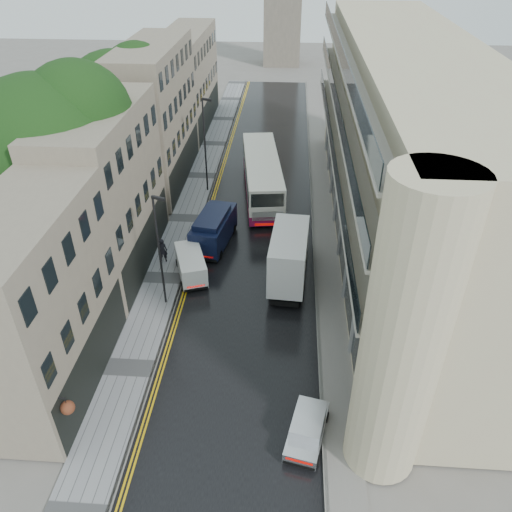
% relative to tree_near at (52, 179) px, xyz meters
% --- Properties ---
extents(road, '(9.00, 85.00, 0.02)m').
position_rel_tree_near_xyz_m(road, '(12.50, 7.50, -6.94)').
color(road, black).
rests_on(road, ground).
extents(left_sidewalk, '(2.70, 85.00, 0.12)m').
position_rel_tree_near_xyz_m(left_sidewalk, '(6.65, 7.50, -6.89)').
color(left_sidewalk, gray).
rests_on(left_sidewalk, ground).
extents(right_sidewalk, '(1.80, 85.00, 0.12)m').
position_rel_tree_near_xyz_m(right_sidewalk, '(17.90, 7.50, -6.89)').
color(right_sidewalk, slate).
rests_on(right_sidewalk, ground).
extents(old_shop_row, '(4.50, 56.00, 12.00)m').
position_rel_tree_near_xyz_m(old_shop_row, '(3.05, 10.00, -0.95)').
color(old_shop_row, gray).
rests_on(old_shop_row, ground).
extents(modern_block, '(8.00, 40.00, 14.00)m').
position_rel_tree_near_xyz_m(modern_block, '(22.80, 6.00, 0.05)').
color(modern_block, '#C5BA92').
rests_on(modern_block, ground).
extents(tree_near, '(10.56, 10.56, 13.89)m').
position_rel_tree_near_xyz_m(tree_near, '(0.00, 0.00, 0.00)').
color(tree_near, black).
rests_on(tree_near, ground).
extents(tree_far, '(9.24, 9.24, 12.46)m').
position_rel_tree_near_xyz_m(tree_far, '(0.30, 13.00, -0.72)').
color(tree_far, black).
rests_on(tree_far, ground).
extents(cream_bus, '(4.43, 12.82, 3.43)m').
position_rel_tree_near_xyz_m(cream_bus, '(11.73, 8.83, -5.21)').
color(cream_bus, white).
rests_on(cream_bus, road).
extents(white_lorry, '(2.77, 7.66, 3.95)m').
position_rel_tree_near_xyz_m(white_lorry, '(14.02, -1.82, -4.95)').
color(white_lorry, silver).
rests_on(white_lorry, road).
extents(silver_hatchback, '(2.27, 3.77, 1.32)m').
position_rel_tree_near_xyz_m(silver_hatchback, '(15.28, -13.87, -6.27)').
color(silver_hatchback, silver).
rests_on(silver_hatchback, road).
extents(white_van, '(2.86, 4.25, 1.77)m').
position_rel_tree_near_xyz_m(white_van, '(8.20, -1.83, -6.04)').
color(white_van, white).
rests_on(white_van, road).
extents(navy_van, '(3.00, 5.67, 2.75)m').
position_rel_tree_near_xyz_m(navy_van, '(8.20, 2.22, -5.55)').
color(navy_van, black).
rests_on(navy_van, road).
extents(pedestrian, '(0.72, 0.52, 1.86)m').
position_rel_tree_near_xyz_m(pedestrian, '(6.19, 1.19, -5.90)').
color(pedestrian, black).
rests_on(pedestrian, left_sidewalk).
extents(lamp_post_near, '(0.87, 0.47, 7.59)m').
position_rel_tree_near_xyz_m(lamp_post_near, '(7.36, -3.37, -3.03)').
color(lamp_post_near, black).
rests_on(lamp_post_near, left_sidewalk).
extents(lamp_post_far, '(0.94, 0.54, 8.29)m').
position_rel_tree_near_xyz_m(lamp_post_far, '(7.62, 12.75, -2.68)').
color(lamp_post_far, black).
rests_on(lamp_post_far, left_sidewalk).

